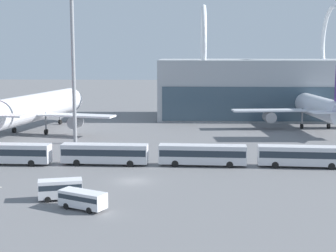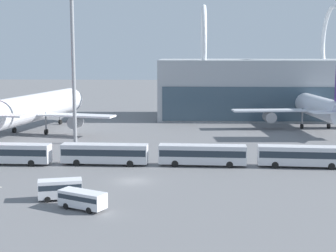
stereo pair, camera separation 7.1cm
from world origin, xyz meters
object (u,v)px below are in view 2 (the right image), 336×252
at_px(airliner_at_gate_near, 32,108).
at_px(airliner_at_gate_far, 315,106).
at_px(shuttle_bus_2, 202,154).
at_px(shuttle_bus_0, 8,152).
at_px(service_van_foreground, 60,188).
at_px(floodlight_mast, 73,45).
at_px(shuttle_bus_3, 302,155).
at_px(service_van_crossing, 82,198).
at_px(shuttle_bus_1, 105,153).

height_order(airliner_at_gate_near, airliner_at_gate_far, airliner_at_gate_near).
distance_m(airliner_at_gate_far, shuttle_bus_2, 45.64).
bearing_deg(shuttle_bus_0, service_van_foreground, -52.77).
distance_m(airliner_at_gate_near, floodlight_mast, 20.90).
xyz_separation_m(shuttle_bus_2, floodlight_mast, (-23.00, 17.34, 16.22)).
bearing_deg(shuttle_bus_2, shuttle_bus_3, 1.23).
xyz_separation_m(shuttle_bus_3, service_van_foreground, (-31.70, -17.69, -0.47)).
relative_size(shuttle_bus_3, service_van_crossing, 2.31).
distance_m(airliner_at_gate_far, shuttle_bus_0, 66.88).
bearing_deg(airliner_at_gate_near, shuttle_bus_1, -132.78).
bearing_deg(service_van_foreground, airliner_at_gate_far, 38.00).
bearing_deg(shuttle_bus_3, shuttle_bus_2, -177.62).
bearing_deg(shuttle_bus_1, shuttle_bus_0, -176.83).
height_order(shuttle_bus_1, shuttle_bus_3, same).
xyz_separation_m(airliner_at_gate_far, floodlight_mast, (-48.61, -20.32, 13.20)).
bearing_deg(shuttle_bus_0, shuttle_bus_3, 2.09).
bearing_deg(floodlight_mast, shuttle_bus_0, -110.21).
bearing_deg(floodlight_mast, service_van_crossing, -76.49).
bearing_deg(shuttle_bus_2, airliner_at_gate_far, 58.41).
height_order(shuttle_bus_3, service_van_foreground, shuttle_bus_3).
distance_m(airliner_at_gate_near, shuttle_bus_0, 29.86).
distance_m(airliner_at_gate_near, shuttle_bus_3, 57.46).
bearing_deg(shuttle_bus_3, airliner_at_gate_far, 77.80).
distance_m(shuttle_bus_0, floodlight_mast, 24.74).
distance_m(shuttle_bus_3, floodlight_mast, 44.72).
bearing_deg(service_van_foreground, shuttle_bus_3, 14.56).
distance_m(shuttle_bus_0, service_van_foreground, 21.79).
distance_m(shuttle_bus_3, service_van_foreground, 36.31).
height_order(shuttle_bus_1, service_van_crossing, shuttle_bus_1).
bearing_deg(service_van_crossing, shuttle_bus_0, 153.09).
height_order(shuttle_bus_0, floodlight_mast, floodlight_mast).
distance_m(shuttle_bus_1, floodlight_mast, 25.08).
distance_m(shuttle_bus_3, service_van_crossing, 35.42).
height_order(airliner_at_gate_far, floodlight_mast, floodlight_mast).
distance_m(service_van_foreground, floodlight_mast, 39.60).
relative_size(airliner_at_gate_near, shuttle_bus_3, 3.07).
xyz_separation_m(airliner_at_gate_far, shuttle_bus_2, (-25.61, -37.66, -3.02)).
xyz_separation_m(airliner_at_gate_near, airliner_at_gate_far, (60.13, 8.61, -0.28)).
xyz_separation_m(shuttle_bus_1, service_van_crossing, (1.07, -21.65, -0.66)).
height_order(airliner_at_gate_far, service_van_crossing, airliner_at_gate_far).
relative_size(shuttle_bus_3, floodlight_mast, 0.48).
relative_size(shuttle_bus_1, service_van_foreground, 2.45).
distance_m(service_van_foreground, service_van_crossing, 4.83).
relative_size(shuttle_bus_2, floodlight_mast, 0.48).
distance_m(airliner_at_gate_far, service_van_crossing, 71.14).
bearing_deg(shuttle_bus_0, floodlight_mast, 72.11).
xyz_separation_m(airliner_at_gate_far, shuttle_bus_1, (-40.34, -37.56, -3.02)).
bearing_deg(airliner_at_gate_near, service_van_crossing, -144.73).
bearing_deg(airliner_at_gate_near, service_van_foreground, -146.72).
bearing_deg(airliner_at_gate_far, service_van_crossing, 140.74).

